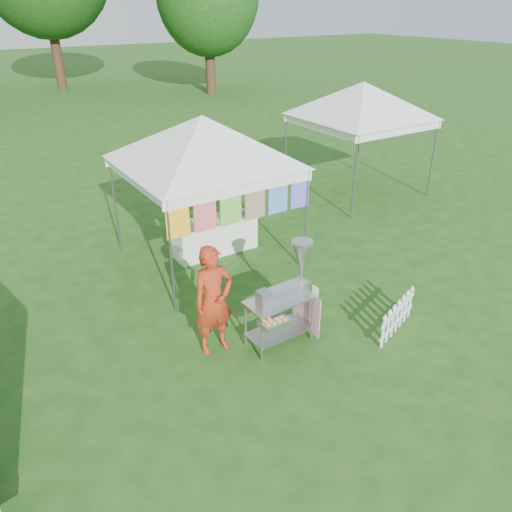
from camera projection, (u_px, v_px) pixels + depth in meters
ground at (312, 344)px, 7.95m from camera, size 120.00×120.00×0.00m
canopy_main at (202, 116)px, 9.19m from camera, size 4.24×4.24×3.45m
canopy_right at (364, 82)px, 12.96m from camera, size 4.24×4.24×3.45m
donut_cart at (289, 287)px, 7.64m from camera, size 1.19×0.85×1.66m
vendor at (214, 301)px, 7.47m from camera, size 0.65×0.43×1.76m
picket_fence at (397, 317)px, 8.13m from camera, size 1.19×0.45×0.56m
display_table at (214, 236)px, 10.75m from camera, size 1.80×0.70×0.73m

